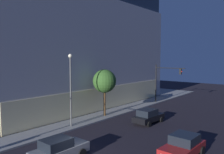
{
  "coord_description": "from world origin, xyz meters",
  "views": [
    {
      "loc": [
        -10.87,
        -11.57,
        7.5
      ],
      "look_at": [
        5.97,
        2.13,
        5.72
      ],
      "focal_mm": 37.19,
      "sensor_mm": 36.0,
      "label": 1
    }
  ],
  "objects_px": {
    "traffic_light_far_corner": "(165,78)",
    "car_red": "(183,146)",
    "street_lamp_sidewalk": "(71,81)",
    "car_grey": "(59,149)",
    "modern_building": "(40,46)",
    "car_black": "(148,116)",
    "sidewalk_tree": "(105,81)"
  },
  "relations": [
    {
      "from": "traffic_light_far_corner",
      "to": "street_lamp_sidewalk",
      "type": "xyz_separation_m",
      "value": [
        -18.33,
        1.9,
        0.72
      ]
    },
    {
      "from": "modern_building",
      "to": "car_red",
      "type": "distance_m",
      "value": 32.81
    },
    {
      "from": "modern_building",
      "to": "car_grey",
      "type": "height_order",
      "value": "modern_building"
    },
    {
      "from": "modern_building",
      "to": "car_black",
      "type": "height_order",
      "value": "modern_building"
    },
    {
      "from": "car_black",
      "to": "street_lamp_sidewalk",
      "type": "bearing_deg",
      "value": 139.96
    },
    {
      "from": "modern_building",
      "to": "sidewalk_tree",
      "type": "bearing_deg",
      "value": -98.66
    },
    {
      "from": "modern_building",
      "to": "sidewalk_tree",
      "type": "height_order",
      "value": "modern_building"
    },
    {
      "from": "sidewalk_tree",
      "to": "car_red",
      "type": "distance_m",
      "value": 14.21
    },
    {
      "from": "car_grey",
      "to": "car_black",
      "type": "relative_size",
      "value": 1.01
    },
    {
      "from": "sidewalk_tree",
      "to": "car_grey",
      "type": "bearing_deg",
      "value": -153.66
    },
    {
      "from": "street_lamp_sidewalk",
      "to": "car_grey",
      "type": "relative_size",
      "value": 1.79
    },
    {
      "from": "modern_building",
      "to": "car_grey",
      "type": "xyz_separation_m",
      "value": [
        -14.57,
        -23.79,
        -8.8
      ]
    },
    {
      "from": "car_red",
      "to": "traffic_light_far_corner",
      "type": "bearing_deg",
      "value": 30.27
    },
    {
      "from": "modern_building",
      "to": "traffic_light_far_corner",
      "type": "xyz_separation_m",
      "value": [
        9.79,
        -20.07,
        -5.33
      ]
    },
    {
      "from": "car_red",
      "to": "car_black",
      "type": "height_order",
      "value": "car_red"
    },
    {
      "from": "street_lamp_sidewalk",
      "to": "traffic_light_far_corner",
      "type": "bearing_deg",
      "value": -5.91
    },
    {
      "from": "modern_building",
      "to": "street_lamp_sidewalk",
      "type": "distance_m",
      "value": 20.6
    },
    {
      "from": "street_lamp_sidewalk",
      "to": "car_black",
      "type": "xyz_separation_m",
      "value": [
        6.72,
        -5.65,
        -4.23
      ]
    },
    {
      "from": "car_grey",
      "to": "car_red",
      "type": "xyz_separation_m",
      "value": [
        6.43,
        -6.74,
        -0.02
      ]
    },
    {
      "from": "sidewalk_tree",
      "to": "car_grey",
      "type": "height_order",
      "value": "sidewalk_tree"
    },
    {
      "from": "traffic_light_far_corner",
      "to": "car_red",
      "type": "height_order",
      "value": "traffic_light_far_corner"
    },
    {
      "from": "sidewalk_tree",
      "to": "car_red",
      "type": "bearing_deg",
      "value": -113.22
    },
    {
      "from": "modern_building",
      "to": "car_grey",
      "type": "bearing_deg",
      "value": -121.48
    },
    {
      "from": "car_red",
      "to": "car_grey",
      "type": "bearing_deg",
      "value": 133.64
    },
    {
      "from": "traffic_light_far_corner",
      "to": "car_grey",
      "type": "xyz_separation_m",
      "value": [
        -24.36,
        -3.72,
        -3.47
      ]
    },
    {
      "from": "traffic_light_far_corner",
      "to": "car_black",
      "type": "bearing_deg",
      "value": -162.08
    },
    {
      "from": "traffic_light_far_corner",
      "to": "street_lamp_sidewalk",
      "type": "distance_m",
      "value": 18.44
    },
    {
      "from": "street_lamp_sidewalk",
      "to": "car_red",
      "type": "xyz_separation_m",
      "value": [
        0.4,
        -12.36,
        -4.22
      ]
    },
    {
      "from": "modern_building",
      "to": "car_black",
      "type": "distance_m",
      "value": 25.47
    },
    {
      "from": "modern_building",
      "to": "street_lamp_sidewalk",
      "type": "relative_size",
      "value": 4.32
    },
    {
      "from": "traffic_light_far_corner",
      "to": "street_lamp_sidewalk",
      "type": "height_order",
      "value": "street_lamp_sidewalk"
    },
    {
      "from": "traffic_light_far_corner",
      "to": "car_red",
      "type": "xyz_separation_m",
      "value": [
        -17.93,
        -10.46,
        -3.49
      ]
    }
  ]
}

